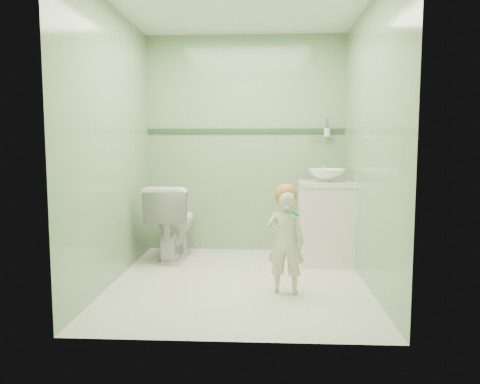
{
  "coord_description": "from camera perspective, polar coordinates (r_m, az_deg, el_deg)",
  "views": [
    {
      "loc": [
        0.22,
        -4.01,
        1.23
      ],
      "look_at": [
        0.0,
        0.15,
        0.78
      ],
      "focal_mm": 35.0,
      "sensor_mm": 36.0,
      "label": 1
    }
  ],
  "objects": [
    {
      "name": "room_shell",
      "position": [
        4.01,
        -0.11,
        5.74
      ],
      "size": [
        2.5,
        2.54,
        2.4
      ],
      "color": "#81AF7C",
      "rests_on": "ground"
    },
    {
      "name": "trim_stripe",
      "position": [
        5.25,
        0.62,
        7.47
      ],
      "size": [
        2.2,
        0.02,
        0.05
      ],
      "primitive_type": "cube",
      "color": "#2D4D31",
      "rests_on": "room_shell"
    },
    {
      "name": "faucet",
      "position": [
        4.94,
        10.24,
        3.09
      ],
      "size": [
        0.03,
        0.13,
        0.18
      ],
      "color": "silver",
      "rests_on": "counter"
    },
    {
      "name": "toddler",
      "position": [
        3.81,
        5.57,
        -6.15
      ],
      "size": [
        0.33,
        0.24,
        0.84
      ],
      "primitive_type": "imported",
      "rotation": [
        0.0,
        0.0,
        2.99
      ],
      "color": "silver",
      "rests_on": "ground"
    },
    {
      "name": "hair_cap",
      "position": [
        3.78,
        5.62,
        -0.37
      ],
      "size": [
        0.19,
        0.19,
        0.19
      ],
      "primitive_type": "sphere",
      "color": "#AD783C",
      "rests_on": "toddler"
    },
    {
      "name": "cup_holder",
      "position": [
        5.24,
        10.48,
        7.16
      ],
      "size": [
        0.26,
        0.07,
        0.21
      ],
      "color": "silver",
      "rests_on": "room_shell"
    },
    {
      "name": "toilet",
      "position": [
        4.97,
        -8.17,
        -3.58
      ],
      "size": [
        0.48,
        0.8,
        0.79
      ],
      "primitive_type": "imported",
      "rotation": [
        0.0,
        0.0,
        3.09
      ],
      "color": "white",
      "rests_on": "ground"
    },
    {
      "name": "counter",
      "position": [
        4.77,
        10.48,
        1.01
      ],
      "size": [
        0.54,
        0.52,
        0.04
      ],
      "primitive_type": "cube",
      "color": "white",
      "rests_on": "vanity"
    },
    {
      "name": "vanity",
      "position": [
        4.82,
        10.39,
        -3.85
      ],
      "size": [
        0.52,
        0.5,
        0.8
      ],
      "primitive_type": "cube",
      "color": "silver",
      "rests_on": "ground"
    },
    {
      "name": "ground",
      "position": [
        4.2,
        -0.11,
        -10.87
      ],
      "size": [
        2.5,
        2.5,
        0.0
      ],
      "primitive_type": "plane",
      "color": "silver",
      "rests_on": "ground"
    },
    {
      "name": "teal_toothbrush",
      "position": [
        3.64,
        6.57,
        -2.55
      ],
      "size": [
        0.11,
        0.14,
        0.08
      ],
      "color": "#058D61",
      "rests_on": "toddler"
    },
    {
      "name": "basin",
      "position": [
        4.76,
        10.5,
        2.01
      ],
      "size": [
        0.37,
        0.37,
        0.13
      ],
      "primitive_type": "imported",
      "color": "white",
      "rests_on": "counter"
    }
  ]
}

